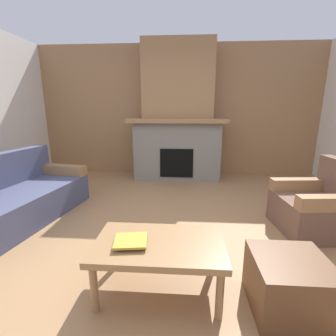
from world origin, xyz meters
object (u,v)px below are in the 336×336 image
at_px(couch, 17,199).
at_px(armchair, 317,207).
at_px(fireplace, 178,121).
at_px(ottoman, 289,284).
at_px(coffee_table, 159,248).

height_order(couch, armchair, same).
relative_size(fireplace, ottoman, 5.19).
bearing_deg(fireplace, coffee_table, -90.56).
height_order(armchair, coffee_table, armchair).
bearing_deg(ottoman, armchair, 56.57).
xyz_separation_m(coffee_table, ottoman, (0.95, -0.12, -0.18)).
bearing_deg(coffee_table, armchair, 32.23).
relative_size(couch, ottoman, 3.68).
xyz_separation_m(armchair, coffee_table, (-1.75, -1.11, 0.08)).
bearing_deg(couch, fireplace, 47.54).
xyz_separation_m(couch, ottoman, (2.92, -1.25, -0.09)).
bearing_deg(armchair, ottoman, -123.43).
xyz_separation_m(fireplace, armchair, (1.72, -2.22, -0.87)).
height_order(coffee_table, ottoman, coffee_table).
xyz_separation_m(couch, armchair, (3.72, -0.03, 0.01)).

